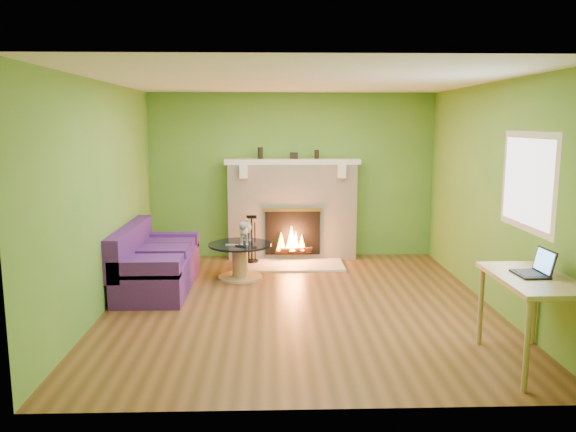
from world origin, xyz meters
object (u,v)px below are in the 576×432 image
at_px(desk, 534,288).
at_px(coffee_table, 240,258).
at_px(sofa, 154,264).
at_px(cat, 246,231).

bearing_deg(desk, coffee_table, 132.87).
relative_size(sofa, coffee_table, 2.11).
bearing_deg(coffee_table, cat, 32.01).
distance_m(sofa, desk, 4.58).
height_order(coffee_table, cat, cat).
height_order(sofa, desk, sofa).
bearing_deg(cat, desk, -42.05).
bearing_deg(desk, sofa, 146.70).
xyz_separation_m(sofa, desk, (3.81, -2.50, 0.40)).
height_order(sofa, coffee_table, sofa).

